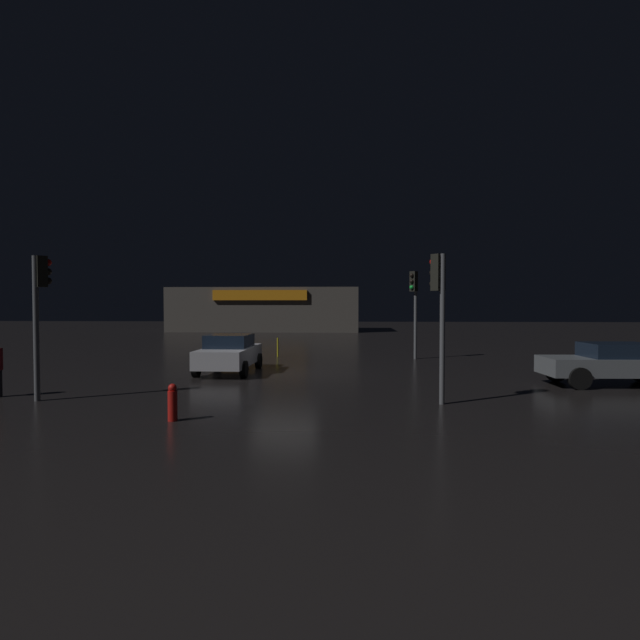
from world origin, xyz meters
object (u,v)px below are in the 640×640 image
object	(u,v)px
store_building	(267,309)
traffic_signal_main	(439,296)
car_far	(613,363)
traffic_signal_opposite	(40,300)
traffic_signal_cross_left	(414,298)
car_near	(229,353)
fire_hydrant	(173,403)

from	to	relation	value
store_building	traffic_signal_main	bearing A→B (deg)	-74.06
car_far	traffic_signal_opposite	bearing A→B (deg)	-168.45
traffic_signal_cross_left	car_far	xyz separation A→B (m)	(5.52, -7.82, -2.27)
car_far	car_near	bearing A→B (deg)	169.36
traffic_signal_main	car_near	distance (m)	9.52
car_near	fire_hydrant	xyz separation A→B (m)	(0.65, -8.30, -0.34)
store_building	traffic_signal_main	xyz separation A→B (m)	(10.89, -38.15, 0.71)
fire_hydrant	car_near	bearing A→B (deg)	94.50
traffic_signal_opposite	traffic_signal_cross_left	world-z (taller)	traffic_signal_cross_left
traffic_signal_main	traffic_signal_opposite	world-z (taller)	traffic_signal_main
traffic_signal_main	traffic_signal_opposite	bearing A→B (deg)	-179.10
traffic_signal_opposite	car_near	xyz separation A→B (m)	(3.88, 6.08, -2.05)
store_building	traffic_signal_opposite	bearing A→B (deg)	-90.20
traffic_signal_main	car_far	world-z (taller)	traffic_signal_main
traffic_signal_cross_left	fire_hydrant	bearing A→B (deg)	-118.25
traffic_signal_main	fire_hydrant	size ratio (longest dim) A/B	4.69
car_far	store_building	bearing A→B (deg)	116.35
fire_hydrant	traffic_signal_cross_left	bearing A→B (deg)	61.75
traffic_signal_cross_left	traffic_signal_main	bearing A→B (deg)	-94.15
traffic_signal_main	car_near	xyz separation A→B (m)	(-7.15, 5.91, -2.14)
fire_hydrant	traffic_signal_main	bearing A→B (deg)	20.24
store_building	fire_hydrant	distance (m)	40.82
traffic_signal_opposite	fire_hydrant	world-z (taller)	traffic_signal_opposite
traffic_signal_main	traffic_signal_cross_left	distance (m)	11.23
store_building	traffic_signal_opposite	xyz separation A→B (m)	(-0.14, -38.32, 0.62)
car_far	fire_hydrant	size ratio (longest dim) A/B	5.22
car_near	store_building	bearing A→B (deg)	96.63
traffic_signal_cross_left	car_far	size ratio (longest dim) A/B	0.96
traffic_signal_main	car_far	bearing A→B (deg)	28.08
traffic_signal_main	fire_hydrant	world-z (taller)	traffic_signal_main
store_building	traffic_signal_cross_left	distance (m)	29.39
traffic_signal_main	car_near	world-z (taller)	traffic_signal_main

